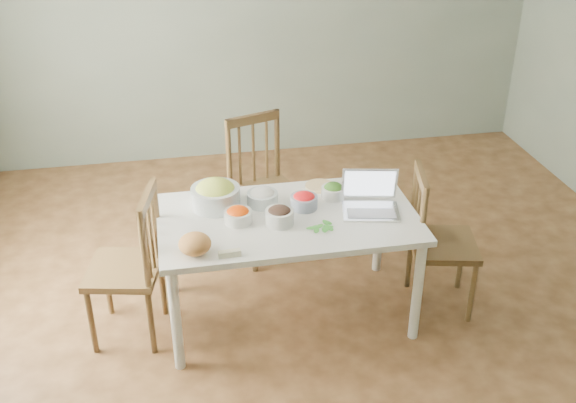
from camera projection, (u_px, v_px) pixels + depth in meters
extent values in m
cube|color=#452913|center=(323.00, 307.00, 4.46)|extent=(5.00, 5.00, 0.00)
cube|color=gray|center=(260.00, 10.00, 5.96)|extent=(5.00, 0.00, 2.70)
ellipsoid|color=#BE823E|center=(195.00, 244.00, 3.68)|extent=(0.22, 0.22, 0.12)
cube|color=beige|center=(230.00, 253.00, 3.67)|extent=(0.12, 0.04, 0.03)
cylinder|color=tan|center=(320.00, 186.00, 4.38)|extent=(0.21, 0.21, 0.02)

